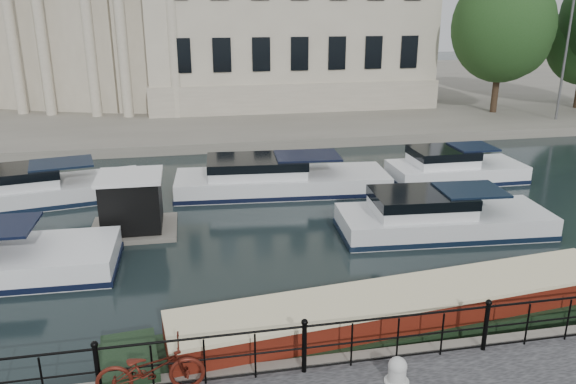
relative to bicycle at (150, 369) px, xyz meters
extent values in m
plane|color=black|center=(3.03, 2.32, -1.09)|extent=(160.00, 160.00, 0.00)
cube|color=#6B665B|center=(3.03, 41.32, -0.82)|extent=(120.00, 42.00, 0.55)
cylinder|color=black|center=(-0.97, 0.07, 0.01)|extent=(0.10, 0.10, 1.10)
sphere|color=black|center=(-0.97, 0.07, 0.61)|extent=(0.14, 0.14, 0.14)
cylinder|color=black|center=(3.03, 0.07, 0.01)|extent=(0.10, 0.10, 1.10)
sphere|color=black|center=(3.03, 0.07, 0.61)|extent=(0.14, 0.14, 0.14)
cylinder|color=black|center=(7.03, 0.07, 0.01)|extent=(0.10, 0.10, 1.10)
sphere|color=black|center=(7.03, 0.07, 0.61)|extent=(0.14, 0.14, 0.14)
cylinder|color=black|center=(3.03, 0.07, 0.51)|extent=(24.00, 0.05, 0.05)
cylinder|color=black|center=(3.03, 0.07, 0.01)|extent=(24.00, 0.04, 0.04)
cylinder|color=black|center=(3.03, 0.07, -0.46)|extent=(24.00, 0.04, 0.04)
cube|color=#ADA38C|center=(9.03, 35.32, 6.46)|extent=(20.00, 14.00, 14.00)
cube|color=#9E937F|center=(9.03, 35.32, 0.46)|extent=(20.30, 14.30, 2.00)
cube|color=#ADA38C|center=(-0.30, 31.35, 4.96)|extent=(5.73, 4.06, 11.00)
cylinder|color=#ADA38C|center=(0.74, 28.48, 4.36)|extent=(0.70, 0.70, 9.80)
cylinder|color=#ADA38C|center=(-2.46, 29.19, 4.36)|extent=(0.70, 0.70, 9.80)
cube|color=#ADA38C|center=(-5.26, 32.77, 4.96)|extent=(5.90, 4.56, 11.00)
cylinder|color=#ADA38C|center=(-4.56, 29.80, 4.36)|extent=(0.70, 0.70, 9.80)
cylinder|color=#ADA38C|center=(-7.66, 30.89, 4.36)|extent=(0.70, 0.70, 9.80)
cube|color=#ADA38C|center=(-10.01, 34.77, 4.96)|extent=(5.99, 4.99, 11.00)
cylinder|color=#ADA38C|center=(-9.68, 31.74, 4.36)|extent=(0.70, 0.70, 9.80)
cylinder|color=#59595B|center=(25.03, 22.82, 3.46)|extent=(0.16, 0.16, 8.00)
imported|color=#49150D|center=(0.00, 0.00, 0.00)|extent=(2.07, 0.74, 1.08)
cylinder|color=#B4B5B0|center=(4.76, -0.62, -0.35)|extent=(0.36, 0.36, 0.38)
sphere|color=#B4B5B0|center=(4.76, -0.62, -0.16)|extent=(0.38, 0.38, 0.38)
cylinder|color=#B4B5B0|center=(4.76, -0.62, -0.52)|extent=(0.50, 0.50, 0.04)
cube|color=black|center=(5.92, 1.75, -0.99)|extent=(14.37, 3.41, 0.86)
cube|color=#58170C|center=(5.92, 1.75, -0.34)|extent=(11.51, 2.83, 0.67)
cube|color=beige|center=(5.92, 1.75, 0.06)|extent=(11.51, 2.88, 0.10)
cube|color=#6B665B|center=(-0.98, 9.82, -1.04)|extent=(3.04, 2.55, 0.25)
cube|color=black|center=(-0.98, 9.82, 0.01)|extent=(2.03, 2.03, 1.80)
cube|color=silver|center=(-0.98, 9.82, 0.96)|extent=(2.23, 2.23, 0.12)
cube|color=silver|center=(9.79, 7.63, -0.89)|extent=(7.48, 3.16, 1.20)
cube|color=black|center=(9.79, 7.63, -0.97)|extent=(7.56, 3.20, 0.18)
cube|color=silver|center=(8.91, 7.69, -0.04)|extent=(3.43, 2.41, 0.90)
cube|color=black|center=(10.66, 7.57, 0.46)|extent=(2.32, 2.02, 0.08)
cube|color=silver|center=(-4.96, 13.80, -0.89)|extent=(8.46, 4.11, 1.20)
cube|color=black|center=(-4.96, 13.80, -0.97)|extent=(8.55, 4.15, 0.18)
cube|color=silver|center=(-5.91, 13.62, -0.04)|extent=(3.99, 2.81, 0.90)
cube|color=black|center=(-4.00, 13.98, 0.46)|extent=(2.74, 2.28, 0.08)
cube|color=silver|center=(5.03, 13.28, -0.89)|extent=(9.23, 3.48, 1.20)
cube|color=black|center=(5.03, 13.28, -0.97)|extent=(9.33, 3.52, 0.18)
cube|color=silver|center=(3.94, 13.36, -0.04)|extent=(4.23, 2.61, 0.90)
cube|color=black|center=(6.11, 13.20, 0.46)|extent=(2.85, 2.17, 0.08)
cube|color=white|center=(13.15, 13.31, -0.89)|extent=(6.02, 2.61, 1.20)
cube|color=black|center=(13.15, 13.31, -0.97)|extent=(6.08, 2.64, 0.18)
cube|color=white|center=(12.43, 13.31, -0.04)|extent=(2.71, 2.13, 0.90)
cube|color=black|center=(13.87, 13.30, 0.46)|extent=(1.81, 1.81, 0.08)
cylinder|color=black|center=(22.41, 26.04, 1.01)|extent=(0.44, 0.44, 3.09)
ellipsoid|color=#193B13|center=(22.41, 26.04, 5.20)|extent=(6.71, 6.71, 7.42)
sphere|color=#193B13|center=(23.01, 25.64, 4.32)|extent=(4.95, 4.95, 4.95)
camera|label=1|loc=(0.83, -9.41, 6.60)|focal=35.00mm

